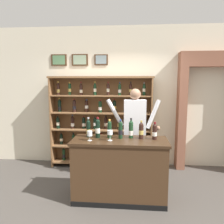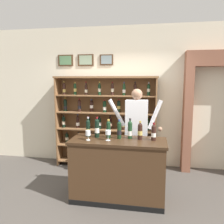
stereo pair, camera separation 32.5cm
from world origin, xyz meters
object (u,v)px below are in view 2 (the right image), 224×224
Objects in this scene: tasting_bottle_vin_santo at (154,132)px; wine_glass_spare at (108,133)px; tasting_bottle_rosso at (97,128)px; tasting_bottle_super_tuscan at (88,128)px; shopkeeper at (136,126)px; tasting_bottle_chianti at (130,130)px; tasting_bottle_riserva at (119,130)px; wine_shelf at (106,119)px; tasting_bottle_grappa at (140,131)px; wine_glass_center at (88,134)px; tasting_counter at (118,170)px; tasting_bottle_brunello at (108,129)px.

wine_glass_spare is at bearing -168.77° from tasting_bottle_vin_santo.
tasting_bottle_rosso is 1.21× the size of tasting_bottle_vin_santo.
tasting_bottle_super_tuscan is at bearing 169.10° from tasting_bottle_rosso.
shopkeeper is 5.26× the size of tasting_bottle_rosso.
tasting_bottle_chianti is at bearing 30.49° from wine_glass_spare.
tasting_bottle_super_tuscan is 0.16m from tasting_bottle_rosso.
shopkeeper is 0.60m from tasting_bottle_riserva.
wine_shelf reaches higher than tasting_bottle_grappa.
wine_glass_center is (-0.62, -0.22, -0.04)m from tasting_bottle_chianti.
wine_shelf is 1.56m from tasting_counter.
wine_glass_center is at bearing -115.83° from tasting_bottle_rosso.
shopkeeper is at bearing 69.43° from tasting_counter.
tasting_bottle_rosso is at bearing -177.08° from tasting_bottle_chianti.
tasting_bottle_super_tuscan is at bearing 166.78° from tasting_counter.
wine_glass_spare is (-0.32, -0.19, -0.02)m from tasting_bottle_chianti.
tasting_bottle_grappa is 0.80m from wine_glass_center.
wine_glass_spare is (0.31, 0.03, 0.01)m from wine_glass_center.
tasting_bottle_rosso is at bearing 64.17° from wine_glass_center.
tasting_bottle_vin_santo is 1.00m from wine_glass_center.
tasting_bottle_rosso is (-0.59, -0.54, 0.06)m from shopkeeper.
tasting_bottle_rosso reaches higher than tasting_bottle_chianti.
tasting_bottle_riserva is 0.17m from tasting_bottle_chianti.
tasting_bottle_riserva is 2.00× the size of wine_glass_center.
tasting_bottle_super_tuscan is (-0.51, 0.12, 0.63)m from tasting_counter.
tasting_bottle_rosso is 0.69m from tasting_bottle_grappa.
tasting_bottle_vin_santo is (0.21, -0.02, -0.01)m from tasting_bottle_grappa.
tasting_bottle_rosso is 0.37m from tasting_bottle_riserva.
tasting_bottle_super_tuscan is 2.13× the size of wine_glass_center.
wine_shelf is 1.42m from tasting_bottle_chianti.
tasting_bottle_brunello reaches higher than tasting_counter.
wine_glass_center is at bearing -145.59° from tasting_bottle_brunello.
shopkeeper is 5.80× the size of tasting_bottle_brunello.
wine_shelf is at bearing 133.75° from shopkeeper.
tasting_bottle_rosso reaches higher than tasting_bottle_riserva.
tasting_bottle_vin_santo is at bearing 9.74° from wine_glass_center.
tasting_counter is 0.66m from tasting_bottle_brunello.
tasting_bottle_brunello is at bearing 98.68° from wine_glass_spare.
shopkeeper is 0.80m from tasting_bottle_rosso.
tasting_bottle_chianti reaches higher than tasting_bottle_brunello.
shopkeeper is 0.52m from tasting_bottle_chianti.
shopkeeper is 0.56m from tasting_bottle_grappa.
tasting_bottle_chianti is (0.34, 0.03, -0.00)m from tasting_bottle_brunello.
tasting_counter is 0.64m from tasting_bottle_riserva.
shopkeeper is 5.43× the size of tasting_bottle_chianti.
tasting_bottle_chianti is 0.37m from wine_glass_spare.
tasting_bottle_rosso is at bearing -137.76° from shopkeeper.
tasting_bottle_rosso is 0.27m from wine_glass_spare.
shopkeeper is (0.72, -0.75, 0.03)m from wine_shelf.
tasting_bottle_riserva is at bearing 83.99° from tasting_counter.
tasting_bottle_chianti reaches higher than wine_glass_center.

